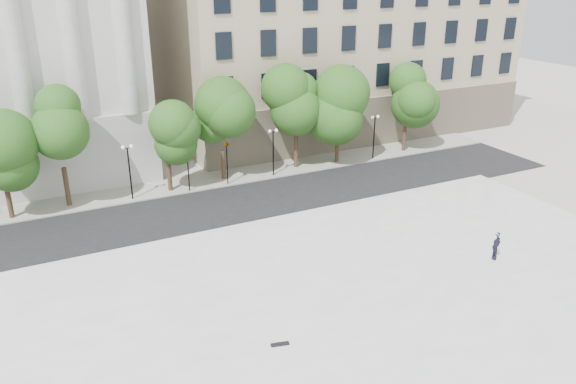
# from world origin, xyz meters

# --- Properties ---
(ground) EXTENTS (160.00, 160.00, 0.00)m
(ground) POSITION_xyz_m (0.00, 0.00, 0.00)
(ground) COLOR beige
(ground) RESTS_ON ground
(plaza) EXTENTS (44.00, 22.00, 0.45)m
(plaza) POSITION_xyz_m (0.00, 3.00, 0.23)
(plaza) COLOR white
(plaza) RESTS_ON ground
(street) EXTENTS (60.00, 8.00, 0.02)m
(street) POSITION_xyz_m (0.00, 18.00, 0.01)
(street) COLOR black
(street) RESTS_ON ground
(far_sidewalk) EXTENTS (60.00, 4.00, 0.12)m
(far_sidewalk) POSITION_xyz_m (0.00, 24.00, 0.06)
(far_sidewalk) COLOR #B0AEA3
(far_sidewalk) RESTS_ON ground
(building_east) EXTENTS (36.00, 26.15, 23.00)m
(building_east) POSITION_xyz_m (20.00, 38.91, 11.14)
(building_east) COLOR tan
(building_east) RESTS_ON ground
(traffic_light_west) EXTENTS (0.82, 1.68, 4.17)m
(traffic_light_west) POSITION_xyz_m (-0.72, 22.30, 3.66)
(traffic_light_west) COLOR black
(traffic_light_west) RESTS_ON ground
(traffic_light_east) EXTENTS (0.69, 1.95, 4.27)m
(traffic_light_east) POSITION_xyz_m (2.54, 22.30, 3.77)
(traffic_light_east) COLOR black
(traffic_light_east) RESTS_ON ground
(person_lying) EXTENTS (1.18, 1.83, 0.47)m
(person_lying) POSITION_xyz_m (11.95, 2.58, 0.68)
(person_lying) COLOR black
(person_lying) RESTS_ON plaza
(skateboard) EXTENTS (0.88, 0.41, 0.09)m
(skateboard) POSITION_xyz_m (-3.02, 0.89, 0.49)
(skateboard) COLOR black
(skateboard) RESTS_ON plaza
(street_trees) EXTENTS (45.00, 5.14, 7.94)m
(street_trees) POSITION_xyz_m (0.71, 23.45, 5.21)
(street_trees) COLOR #382619
(street_trees) RESTS_ON ground
(lamp_posts) EXTENTS (35.18, 0.28, 4.42)m
(lamp_posts) POSITION_xyz_m (0.22, 22.60, 2.96)
(lamp_posts) COLOR black
(lamp_posts) RESTS_ON ground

